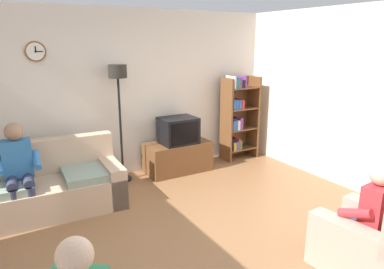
{
  "coord_description": "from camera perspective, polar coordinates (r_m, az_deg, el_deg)",
  "views": [
    {
      "loc": [
        -1.83,
        -2.87,
        2.2
      ],
      "look_at": [
        0.4,
        0.93,
        1.03
      ],
      "focal_mm": 33.09,
      "sensor_mm": 36.0,
      "label": 1
    }
  ],
  "objects": [
    {
      "name": "right_wall",
      "position": [
        5.56,
        27.87,
        4.41
      ],
      "size": [
        0.12,
        5.8,
        2.7
      ],
      "primitive_type": "cube",
      "color": "silver",
      "rests_on": "ground_plane"
    },
    {
      "name": "bookshelf",
      "position": [
        6.71,
        7.29,
        3.0
      ],
      "size": [
        0.68,
        0.36,
        1.58
      ],
      "color": "brown",
      "rests_on": "ground_plane"
    },
    {
      "name": "tv",
      "position": [
        5.95,
        -2.24,
        0.66
      ],
      "size": [
        0.6,
        0.49,
        0.44
      ],
      "color": "black",
      "rests_on": "tv_stand"
    },
    {
      "name": "tv_stand",
      "position": [
        6.11,
        -2.31,
        -3.62
      ],
      "size": [
        1.1,
        0.56,
        0.51
      ],
      "color": "brown",
      "rests_on": "ground_plane"
    },
    {
      "name": "back_wall_assembly",
      "position": [
        5.88,
        -12.09,
        6.3
      ],
      "size": [
        6.2,
        0.17,
        2.7
      ],
      "color": "silver",
      "rests_on": "ground_plane"
    },
    {
      "name": "armchair_near_bookshelf",
      "position": [
        3.99,
        27.01,
        -15.42
      ],
      "size": [
        0.88,
        0.95,
        0.9
      ],
      "color": "tan",
      "rests_on": "ground_plane"
    },
    {
      "name": "floor_lamp",
      "position": [
        5.55,
        -11.74,
        6.87
      ],
      "size": [
        0.28,
        0.28,
        1.85
      ],
      "color": "black",
      "rests_on": "ground_plane"
    },
    {
      "name": "person_on_couch",
      "position": [
        4.82,
        -26.19,
        -4.78
      ],
      "size": [
        0.52,
        0.55,
        1.24
      ],
      "color": "#3372B2",
      "rests_on": "ground_plane"
    },
    {
      "name": "couch",
      "position": [
        5.08,
        -22.25,
        -8.03
      ],
      "size": [
        1.94,
        0.97,
        0.9
      ],
      "color": "tan",
      "rests_on": "ground_plane"
    },
    {
      "name": "ground_plane",
      "position": [
        4.05,
        1.85,
        -17.99
      ],
      "size": [
        12.0,
        12.0,
        0.0
      ],
      "primitive_type": "plane",
      "color": "#8C603D"
    },
    {
      "name": "person_in_right_armchair",
      "position": [
        3.88,
        26.39,
        -10.95
      ],
      "size": [
        0.54,
        0.56,
        1.12
      ],
      "color": "red",
      "rests_on": "ground_plane"
    }
  ]
}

